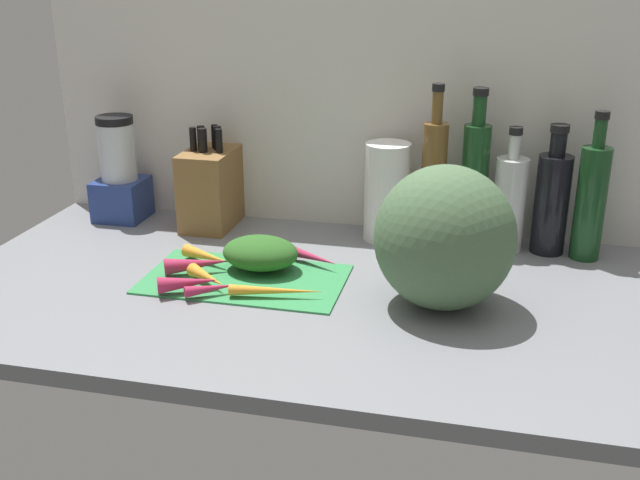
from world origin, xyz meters
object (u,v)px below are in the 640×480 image
Objects in this scene: knife_block at (211,187)px; bottle_1 at (474,181)px; carrot_6 at (308,256)px; blender_appliance at (120,175)px; paper_towel_roll at (387,192)px; carrot_2 at (198,264)px; bottle_4 at (591,200)px; carrot_4 at (207,256)px; bottle_3 at (552,200)px; carrot_0 at (207,277)px; bottle_0 at (433,181)px; carrot_5 at (188,283)px; bottle_2 at (509,202)px; carrot_3 at (212,288)px; winter_squash at (445,238)px; carrot_1 at (276,291)px; cutting_board at (246,277)px.

bottle_1 is at bearing 1.06° from knife_block.
carrot_6 is 0.58× the size of blender_appliance.
paper_towel_roll is (41.68, 0.38, 1.58)cm from knife_block.
knife_block is at bearing -179.47° from paper_towel_roll.
carrot_2 is 82.27cm from bottle_4.
paper_towel_roll reaches higher than carrot_4.
carrot_4 is 0.43× the size of bottle_3.
carrot_6 is at bearing 42.35° from carrot_0.
carrot_0 is 0.28× the size of bottle_0.
knife_block is (-9.64, 37.95, 7.09)cm from carrot_5.
carrot_2 is 0.48× the size of bottle_2.
carrot_3 is 0.29× the size of bottle_0.
paper_towel_roll is at bearing 115.22° from winter_squash.
bottle_1 is (18.88, 0.74, 3.60)cm from paper_towel_roll.
carrot_1 is 1.36× the size of carrot_2.
cutting_board is 3.29× the size of carrot_4.
cutting_board is 39.03cm from paper_towel_roll.
blender_appliance is 0.73× the size of bottle_1.
bottle_2 is (7.76, -1.24, -3.86)cm from bottle_1.
blender_appliance is (-37.65, 38.09, 8.99)cm from carrot_3.
carrot_3 is at bearing -109.36° from cutting_board.
carrot_6 is at bearing -20.02° from blender_appliance.
carrot_3 is 66.65cm from bottle_2.
carrot_0 is at bearing -176.92° from winter_squash.
blender_appliance reaches higher than carrot_0.
blender_appliance is at bearing -179.92° from bottle_2.
winter_squash is at bearing -81.11° from bottle_0.
carrot_4 is 0.45× the size of winter_squash.
bottle_1 is (60.55, 1.12, 5.18)cm from knife_block.
cutting_board is at bearing -140.23° from bottle_0.
knife_block is 1.08× the size of paper_towel_roll.
bottle_4 is (72.78, 32.88, 10.72)cm from carrot_0.
carrot_1 is 0.67× the size of winter_squash.
carrot_5 is 84.21cm from bottle_4.
carrot_1 is 17.05cm from carrot_5.
paper_towel_roll is 35.38cm from bottle_3.
bottle_2 is at bearing 25.35° from carrot_6.
carrot_4 is (-6.44, 14.31, 0.28)cm from carrot_3.
blender_appliance is at bearing 159.98° from carrot_6.
winter_squash reaches higher than carrot_3.
carrot_2 is 5.02cm from carrot_4.
bottle_2 is at bearing 21.61° from carrot_4.
carrot_2 is at bearing -177.61° from cutting_board.
carrot_2 is (-18.64, 7.41, 0.66)cm from carrot_1.
cutting_board is 73.31cm from bottle_4.
bottle_3 is at bearing 36.27° from carrot_1.
blender_appliance is at bearing -179.39° from knife_block.
bottle_0 reaches higher than carrot_2.
knife_block is 0.88× the size of bottle_2.
carrot_0 is at bearing 170.80° from carrot_1.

